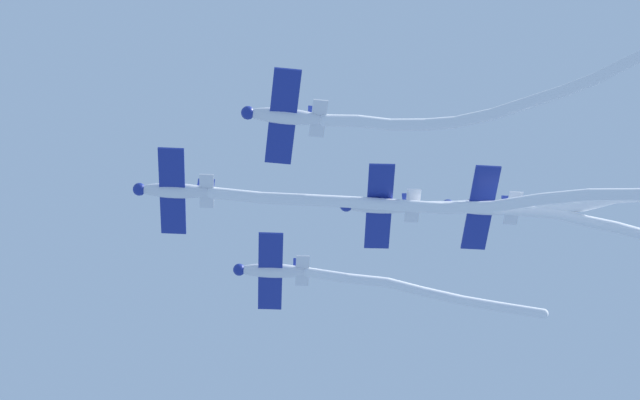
# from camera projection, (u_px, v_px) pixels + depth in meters

# --- Properties ---
(airplane_lead) EXTENTS (6.80, 6.84, 1.98)m
(airplane_lead) POSITION_uv_depth(u_px,v_px,m) (173.00, 190.00, 85.55)
(airplane_lead) COLOR silver
(smoke_trail_lead) EXTENTS (26.38, 21.91, 2.53)m
(smoke_trail_lead) POSITION_uv_depth(u_px,v_px,m) (444.00, 200.00, 84.67)
(smoke_trail_lead) COLOR white
(airplane_left_wing) EXTENTS (7.05, 6.57, 1.98)m
(airplane_left_wing) POSITION_uv_depth(u_px,v_px,m) (284.00, 116.00, 80.93)
(airplane_left_wing) COLOR silver
(smoke_trail_left_wing) EXTENTS (20.55, 12.80, 3.44)m
(smoke_trail_left_wing) POSITION_uv_depth(u_px,v_px,m) (494.00, 102.00, 81.39)
(smoke_trail_left_wing) COLOR white
(airplane_right_wing) EXTENTS (6.75, 6.89, 1.98)m
(airplane_right_wing) POSITION_uv_depth(u_px,v_px,m) (271.00, 270.00, 90.87)
(airplane_right_wing) COLOR silver
(smoke_trail_right_wing) EXTENTS (12.31, 15.00, 2.38)m
(smoke_trail_right_wing) POSITION_uv_depth(u_px,v_px,m) (426.00, 292.00, 91.15)
(smoke_trail_right_wing) COLOR white
(airplane_slot) EXTENTS (6.68, 6.95, 1.98)m
(airplane_slot) POSITION_uv_depth(u_px,v_px,m) (380.00, 206.00, 86.19)
(airplane_slot) COLOR silver
(smoke_trail_slot) EXTENTS (14.52, 17.12, 2.55)m
(smoke_trail_slot) POSITION_uv_depth(u_px,v_px,m) (565.00, 221.00, 86.73)
(smoke_trail_slot) COLOR white
(airplane_trail) EXTENTS (6.86, 6.78, 1.98)m
(airplane_trail) POSITION_uv_depth(u_px,v_px,m) (481.00, 207.00, 87.05)
(airplane_trail) COLOR silver
(smoke_trail_trail) EXTENTS (12.13, 7.89, 1.23)m
(smoke_trail_trail) POSITION_uv_depth(u_px,v_px,m) (612.00, 200.00, 86.57)
(smoke_trail_trail) COLOR white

